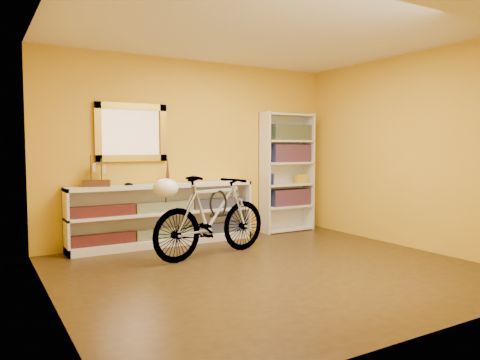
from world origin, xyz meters
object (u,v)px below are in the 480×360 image
console_unit (164,215)px  helmet (166,188)px  bookcase (287,172)px  bicycle (212,216)px

console_unit → helmet: size_ratio=8.98×
helmet → console_unit: bearing=70.0°
bookcase → bicycle: 2.11m
console_unit → bicycle: bearing=-73.9°
console_unit → bookcase: (2.10, 0.03, 0.52)m
bookcase → helmet: (-2.48, -1.07, -0.06)m
helmet → bicycle: bearing=10.5°
console_unit → bookcase: 2.17m
bicycle → helmet: size_ratio=5.91×
bicycle → helmet: bearing=90.0°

